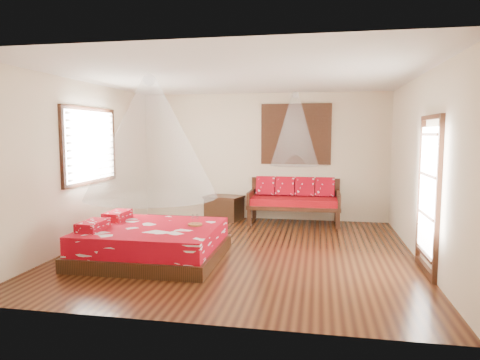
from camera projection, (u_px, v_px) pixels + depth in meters
The scene contains 10 objects.
room at pixel (240, 166), 6.86m from camera, with size 5.54×5.54×2.84m.
bed at pixel (152, 242), 6.56m from camera, with size 2.09×1.89×0.64m.
daybed at pixel (294, 199), 9.15m from camera, with size 1.92×0.86×0.97m.
storage_chest at pixel (224, 208), 9.52m from camera, with size 0.91×0.76×0.54m.
shutter_panel at pixel (296, 134), 9.32m from camera, with size 1.52×0.06×1.32m.
window_left at pixel (91, 146), 7.51m from camera, with size 0.10×1.74×1.34m.
glazed_door at pixel (428, 196), 5.82m from camera, with size 0.08×1.02×2.16m.
wine_tray at pixel (195, 223), 6.58m from camera, with size 0.22×0.22×0.18m.
mosquito_net_main at pixel (151, 138), 6.38m from camera, with size 2.00×2.00×1.80m, color silver.
mosquito_net_daybed at pixel (295, 129), 8.86m from camera, with size 0.99×0.99×1.50m, color silver.
Camera 1 is at (1.23, -6.73, 1.91)m, focal length 32.00 mm.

